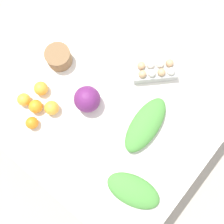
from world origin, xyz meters
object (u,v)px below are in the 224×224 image
orange_3 (36,106)px  greens_bunch_chard (133,191)px  orange_0 (24,100)px  egg_carton (155,71)px  orange_1 (32,123)px  orange_4 (41,88)px  paper_bag (59,57)px  cabbage_purple (87,99)px  greens_bunch_dandelion (146,125)px  orange_2 (52,108)px

orange_3 → greens_bunch_chard: bearing=179.7°
orange_0 → orange_3: bearing=-170.3°
egg_carton → orange_0: egg_carton is taller
greens_bunch_chard → orange_1: size_ratio=4.17×
orange_0 → orange_4: size_ratio=0.93×
paper_bag → cabbage_purple: bearing=163.4°
cabbage_purple → greens_bunch_dandelion: (-0.32, -0.10, -0.03)m
orange_4 → orange_1: bearing=118.5°
egg_carton → orange_1: egg_carton is taller
egg_carton → greens_bunch_chard: bearing=72.5°
paper_bag → orange_4: bearing=103.3°
cabbage_purple → orange_2: 0.20m
orange_3 → orange_4: 0.10m
cabbage_purple → greens_bunch_dandelion: 0.34m
cabbage_purple → orange_1: 0.32m
greens_bunch_dandelion → greens_bunch_chard: size_ratio=1.21×
cabbage_purple → paper_bag: 0.31m
cabbage_purple → orange_3: size_ratio=1.91×
cabbage_purple → paper_bag: size_ratio=1.00×
greens_bunch_chard → orange_2: orange_2 is taller
orange_0 → orange_3: 0.08m
greens_bunch_chard → orange_1: 0.64m
greens_bunch_dandelion → orange_4: bearing=20.1°
orange_0 → orange_1: size_ratio=1.06×
greens_bunch_dandelion → greens_bunch_chard: (-0.16, 0.30, -0.00)m
orange_1 → orange_0: bearing=-28.2°
orange_4 → orange_2: bearing=160.1°
paper_bag → greens_bunch_dandelion: 0.62m
cabbage_purple → orange_1: (0.15, 0.28, -0.04)m
egg_carton → orange_2: 0.61m
paper_bag → orange_1: paper_bag is taller
paper_bag → orange_1: bearing=110.8°
egg_carton → greens_bunch_dandelion: 0.31m
orange_3 → orange_4: orange_4 is taller
egg_carton → orange_3: (0.37, 0.58, -0.00)m
orange_2 → orange_1: bearing=78.1°
greens_bunch_chard → orange_0: 0.76m
orange_2 → orange_3: 0.09m
paper_bag → orange_2: bearing=124.7°
egg_carton → greens_bunch_chard: 0.66m
cabbage_purple → orange_2: size_ratio=1.81×
greens_bunch_chard → orange_4: orange_4 is taller
egg_carton → orange_3: size_ratio=3.35×
paper_bag → greens_bunch_chard: 0.83m
greens_bunch_chard → orange_3: (0.68, -0.00, 0.00)m
orange_0 → orange_2: size_ratio=0.91×
paper_bag → orange_4: paper_bag is taller
cabbage_purple → greens_bunch_dandelion: size_ratio=0.42×
orange_2 → orange_4: orange_2 is taller
egg_carton → orange_2: (0.30, 0.53, -0.00)m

